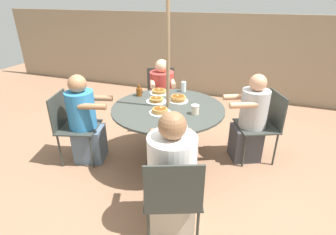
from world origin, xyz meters
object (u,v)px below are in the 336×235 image
object	(u,v)px
diner_south	(162,98)
pancake_plate_c	(159,92)
pancake_plate_a	(175,125)
pancake_plate_b	(160,111)
drinking_glass_a	(184,87)
patio_chair_south	(161,92)
patio_table	(168,116)
pancake_plate_d	(178,99)
diner_west	(85,123)
patio_chair_north	(173,194)
patio_chair_east	(264,122)
patio_chair_west	(71,123)
pancake_plate_e	(156,100)
diner_north	(172,179)
syrup_bottle	(139,92)
diner_east	(250,122)
coffee_cup	(195,110)

from	to	relation	value
diner_south	pancake_plate_c	xyz separation A→B (m)	(0.15, -0.52, 0.29)
pancake_plate_a	pancake_plate_b	world-z (taller)	pancake_plate_b
pancake_plate_b	drinking_glass_a	size ratio (longest dim) A/B	1.80
patio_chair_south	pancake_plate_c	xyz separation A→B (m)	(0.23, -0.68, 0.26)
patio_table	pancake_plate_d	distance (m)	0.26
diner_west	drinking_glass_a	distance (m)	1.34
patio_chair_north	diner_south	size ratio (longest dim) A/B	0.82
patio_chair_east	drinking_glass_a	size ratio (longest dim) A/B	6.48
patio_chair_west	pancake_plate_e	xyz separation A→B (m)	(0.96, 0.43, 0.26)
diner_north	patio_chair_west	xyz separation A→B (m)	(-1.51, 0.62, -0.00)
patio_chair_east	pancake_plate_d	world-z (taller)	patio_chair_east
diner_west	pancake_plate_d	bearing A→B (deg)	99.69
drinking_glass_a	syrup_bottle	bearing A→B (deg)	-144.80
diner_east	diner_south	distance (m)	1.43
diner_west	coffee_cup	world-z (taller)	diner_west
patio_table	diner_north	xyz separation A→B (m)	(0.37, -0.94, -0.12)
patio_chair_north	patio_chair_south	size ratio (longest dim) A/B	1.00
drinking_glass_a	patio_table	bearing A→B (deg)	-91.66
patio_table	diner_west	world-z (taller)	diner_west
patio_chair_south	drinking_glass_a	bearing A→B (deg)	110.95
diner_east	pancake_plate_b	size ratio (longest dim) A/B	4.58
diner_north	pancake_plate_b	world-z (taller)	diner_north
patio_chair_west	diner_west	xyz separation A→B (m)	(0.17, 0.05, 0.00)
patio_table	pancake_plate_a	xyz separation A→B (m)	(0.24, -0.45, 0.13)
patio_chair_west	syrup_bottle	xyz separation A→B (m)	(0.67, 0.55, 0.30)
patio_chair_north	pancake_plate_e	xyz separation A→B (m)	(-0.62, 1.21, 0.26)
pancake_plate_d	drinking_glass_a	world-z (taller)	drinking_glass_a
pancake_plate_c	coffee_cup	distance (m)	0.78
pancake_plate_a	diner_north	bearing A→B (deg)	-75.00
diner_south	pancake_plate_b	size ratio (longest dim) A/B	4.41
patio_chair_north	pancake_plate_b	world-z (taller)	patio_chair_north
diner_south	pancake_plate_e	xyz separation A→B (m)	(0.24, -0.82, 0.29)
patio_chair_west	pancake_plate_a	world-z (taller)	patio_chair_west
patio_table	syrup_bottle	size ratio (longest dim) A/B	9.02
patio_table	pancake_plate_d	bearing A→B (deg)	75.88
diner_north	diner_east	bearing A→B (deg)	46.63
diner_north	patio_table	bearing A→B (deg)	90.00
diner_east	pancake_plate_d	world-z (taller)	diner_east
diner_east	diner_south	world-z (taller)	diner_east
patio_table	diner_east	bearing A→B (deg)	24.84
patio_chair_east	pancake_plate_e	size ratio (longest dim) A/B	3.60
diner_north	diner_south	size ratio (longest dim) A/B	1.07
pancake_plate_b	pancake_plate_c	distance (m)	0.64
syrup_bottle	coffee_cup	size ratio (longest dim) A/B	1.42
patio_table	pancake_plate_a	distance (m)	0.53
diner_east	patio_chair_west	size ratio (longest dim) A/B	1.27
patio_chair_west	pancake_plate_a	size ratio (longest dim) A/B	3.60
pancake_plate_c	pancake_plate_a	bearing A→B (deg)	-59.15
diner_south	drinking_glass_a	xyz separation A→B (m)	(0.44, -0.34, 0.34)
diner_south	pancake_plate_d	distance (m)	0.90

